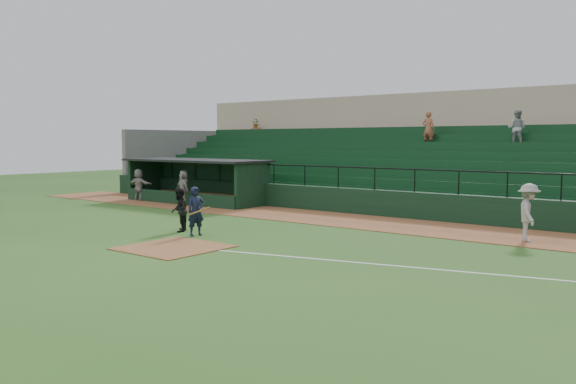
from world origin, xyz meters
The scene contains 12 objects.
ground centered at (0.00, 0.00, 0.00)m, with size 90.00×90.00×0.00m, color #29511A.
warning_track centered at (0.00, 8.00, 0.01)m, with size 40.00×4.00×0.03m, color brown.
home_plate_dirt centered at (0.00, -1.00, 0.01)m, with size 3.00×3.00×0.03m, color brown.
foul_line centered at (8.00, 1.20, 0.01)m, with size 18.00×0.09×0.01m, color white.
stadium_structure centered at (0.00, 16.46, 2.30)m, with size 38.00×13.08×6.40m.
dugout centered at (-9.75, 9.56, 1.33)m, with size 8.90×3.20×2.42m.
batter_at_plate centered at (-1.25, 1.16, 0.89)m, with size 1.10×0.75×1.79m.
umpire centered at (-2.43, 1.40, 0.84)m, with size 0.81×0.63×1.67m, color black.
runner centered at (8.71, 7.11, 1.02)m, with size 1.28×0.74×1.98m, color #A09B96.
dugout_player_a centered at (-8.80, 7.24, 0.88)m, with size 1.00×0.42×1.71m, color #9F9995.
dugout_player_b centered at (-9.72, 8.19, 0.94)m, with size 0.89×0.58×1.81m, color #ABA7A0.
dugout_player_c centered at (-13.00, 7.72, 0.94)m, with size 1.69×0.54×1.82m, color #9D9892.
Camera 1 is at (14.45, -13.47, 3.45)m, focal length 36.63 mm.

